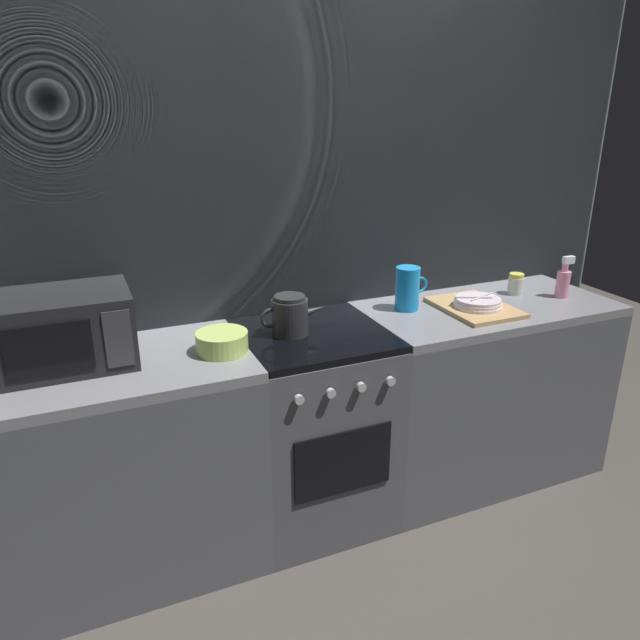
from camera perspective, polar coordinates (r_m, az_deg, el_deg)
ground_plane at (r=2.93m, az=-0.54°, el=-17.77°), size 8.00×8.00×0.00m
back_wall at (r=2.68m, az=-3.32°, el=7.17°), size 3.60×0.05×2.40m
counter_left at (r=2.52m, az=-20.35°, el=-13.67°), size 1.20×0.60×0.90m
stove_unit at (r=2.68m, az=-0.56°, el=-10.19°), size 0.60×0.63×0.90m
counter_right at (r=3.09m, az=15.10°, el=-6.47°), size 1.20×0.60×0.90m
microwave at (r=2.32m, az=-23.22°, el=-0.84°), size 0.46×0.35×0.27m
kettle at (r=2.43m, az=-2.88°, el=0.45°), size 0.28×0.15×0.17m
mixing_bowl at (r=2.30m, az=-9.38°, el=-2.10°), size 0.20×0.20×0.08m
pitcher at (r=2.75m, az=8.41°, el=3.02°), size 0.16×0.11×0.20m
dish_pile at (r=2.82m, az=14.73°, el=1.38°), size 0.30×0.40×0.07m
spice_jar at (r=3.11m, az=18.27°, el=3.30°), size 0.08×0.08×0.10m
spray_bottle at (r=3.13m, az=22.31°, el=3.45°), size 0.08×0.06×0.20m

